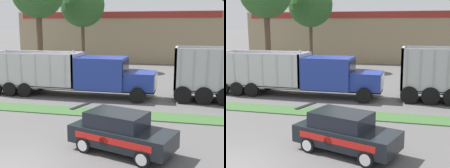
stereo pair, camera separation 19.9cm
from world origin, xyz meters
TOP-DOWN VIEW (x-y plane):
  - grass_verge at (0.00, 7.61)m, footprint 120.00×1.68m
  - centre_line_3 at (-7.21, 12.45)m, footprint 2.40×0.14m
  - centre_line_4 at (-1.81, 12.45)m, footprint 2.40×0.14m
  - centre_line_5 at (3.59, 12.45)m, footprint 2.40×0.14m
  - dump_truck_lead at (-0.82, 11.76)m, footprint 12.14×2.86m
  - rally_car at (3.70, 2.45)m, footprint 4.52×2.94m
  - store_building_backdrop at (-3.09, 37.60)m, footprint 28.10×12.10m
  - tree_behind_left at (-5.59, 25.53)m, footprint 5.07×5.07m

SIDE VIEW (x-z plane):
  - centre_line_3 at x=-7.21m, z-range 0.00..0.01m
  - centre_line_4 at x=-1.81m, z-range 0.00..0.01m
  - centre_line_5 at x=3.59m, z-range 0.00..0.01m
  - grass_verge at x=0.00m, z-range 0.00..0.06m
  - rally_car at x=3.70m, z-range 0.01..1.68m
  - dump_truck_lead at x=-0.82m, z-range -0.18..3.18m
  - store_building_backdrop at x=-3.09m, z-range 0.00..6.79m
  - tree_behind_left at x=-5.59m, z-range 2.25..13.38m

